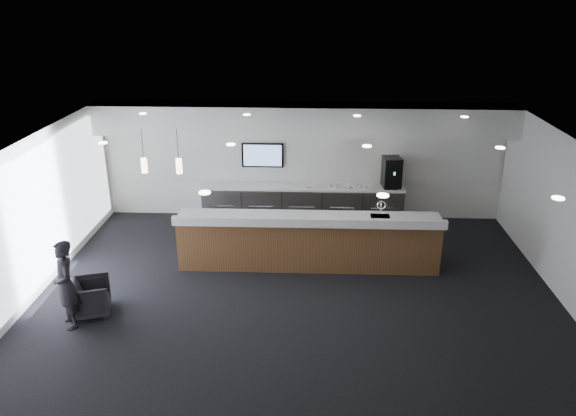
{
  "coord_description": "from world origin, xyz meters",
  "views": [
    {
      "loc": [
        0.26,
        -9.58,
        5.56
      ],
      "look_at": [
        -0.24,
        1.3,
        1.27
      ],
      "focal_mm": 35.0,
      "sensor_mm": 36.0,
      "label": 1
    }
  ],
  "objects_px": {
    "service_counter": "(308,241)",
    "coffee_machine": "(392,172)",
    "armchair": "(89,297)",
    "lounge_guest": "(66,285)"
  },
  "relations": [
    {
      "from": "service_counter",
      "to": "armchair",
      "type": "bearing_deg",
      "value": -152.59
    },
    {
      "from": "service_counter",
      "to": "lounge_guest",
      "type": "relative_size",
      "value": 3.44
    },
    {
      "from": "armchair",
      "to": "lounge_guest",
      "type": "xyz_separation_m",
      "value": [
        -0.2,
        -0.4,
        0.47
      ]
    },
    {
      "from": "coffee_machine",
      "to": "lounge_guest",
      "type": "bearing_deg",
      "value": -146.74
    },
    {
      "from": "coffee_machine",
      "to": "lounge_guest",
      "type": "distance_m",
      "value": 7.93
    },
    {
      "from": "service_counter",
      "to": "armchair",
      "type": "relative_size",
      "value": 7.59
    },
    {
      "from": "service_counter",
      "to": "coffee_machine",
      "type": "height_order",
      "value": "coffee_machine"
    },
    {
      "from": "service_counter",
      "to": "coffee_machine",
      "type": "distance_m",
      "value": 3.3
    },
    {
      "from": "coffee_machine",
      "to": "armchair",
      "type": "xyz_separation_m",
      "value": [
        -5.95,
        -4.58,
        -0.99
      ]
    },
    {
      "from": "service_counter",
      "to": "lounge_guest",
      "type": "height_order",
      "value": "lounge_guest"
    }
  ]
}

